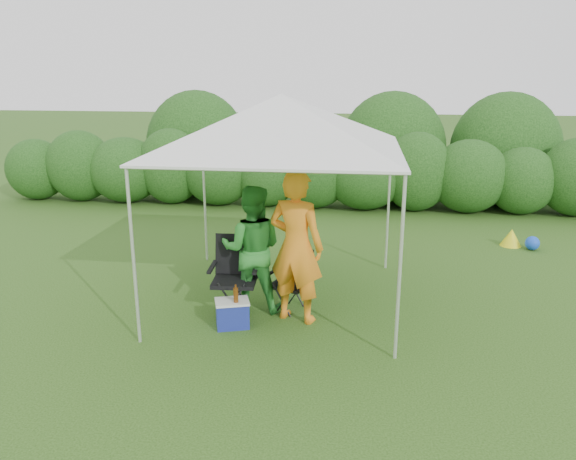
# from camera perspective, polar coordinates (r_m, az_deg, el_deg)

# --- Properties ---
(ground) EXTENTS (70.00, 70.00, 0.00)m
(ground) POSITION_cam_1_polar(r_m,az_deg,el_deg) (7.55, -1.16, -8.49)
(ground) COLOR #355C1D
(hedge) EXTENTS (15.44, 1.53, 1.80)m
(hedge) POSITION_cam_1_polar(r_m,az_deg,el_deg) (13.03, 3.26, 5.80)
(hedge) COLOR #26551A
(hedge) RESTS_ON ground
(canopy) EXTENTS (3.10, 3.10, 2.83)m
(canopy) POSITION_cam_1_polar(r_m,az_deg,el_deg) (7.39, -0.69, 10.82)
(canopy) COLOR silver
(canopy) RESTS_ON ground
(chair_right) EXTENTS (0.62, 0.59, 0.83)m
(chair_right) POSITION_cam_1_polar(r_m,az_deg,el_deg) (7.54, 0.44, -4.67)
(chair_right) COLOR black
(chair_right) RESTS_ON ground
(chair_left) EXTENTS (0.66, 0.61, 1.02)m
(chair_left) POSITION_cam_1_polar(r_m,az_deg,el_deg) (7.48, -5.36, -4.02)
(chair_left) COLOR black
(chair_left) RESTS_ON ground
(man) EXTENTS (0.83, 0.67, 1.98)m
(man) POSITION_cam_1_polar(r_m,az_deg,el_deg) (7.05, 0.83, -1.70)
(man) COLOR orange
(man) RESTS_ON ground
(woman) EXTENTS (0.86, 0.68, 1.70)m
(woman) POSITION_cam_1_polar(r_m,az_deg,el_deg) (7.41, -3.66, -1.93)
(woman) COLOR #2C882F
(woman) RESTS_ON ground
(cooler) EXTENTS (0.49, 0.42, 0.35)m
(cooler) POSITION_cam_1_polar(r_m,az_deg,el_deg) (7.16, -5.67, -8.43)
(cooler) COLOR navy
(cooler) RESTS_ON ground
(bottle) EXTENTS (0.06, 0.06, 0.23)m
(bottle) POSITION_cam_1_polar(r_m,az_deg,el_deg) (7.00, -5.33, -6.43)
(bottle) COLOR #592D0C
(bottle) RESTS_ON cooler
(lawn_toy) EXTENTS (0.63, 0.53, 0.32)m
(lawn_toy) POSITION_cam_1_polar(r_m,az_deg,el_deg) (11.05, 22.21, -0.85)
(lawn_toy) COLOR yellow
(lawn_toy) RESTS_ON ground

